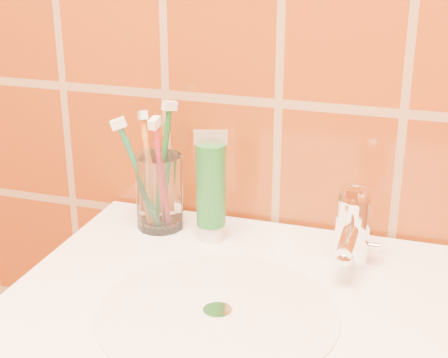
% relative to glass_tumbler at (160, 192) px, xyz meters
% --- Properties ---
extents(glass_tumbler, '(0.09, 0.09, 0.12)m').
position_rel_glass_tumbler_xyz_m(glass_tumbler, '(0.00, 0.00, 0.00)').
color(glass_tumbler, white).
rests_on(glass_tumbler, pedestal_sink).
extents(toothpaste_tube, '(0.05, 0.04, 0.17)m').
position_rel_glass_tumbler_xyz_m(toothpaste_tube, '(0.09, -0.02, 0.02)').
color(toothpaste_tube, white).
rests_on(toothpaste_tube, pedestal_sink).
extents(faucet, '(0.05, 0.11, 0.12)m').
position_rel_glass_tumbler_xyz_m(faucet, '(0.30, -0.03, 0.00)').
color(faucet, white).
rests_on(faucet, pedestal_sink).
extents(toothbrush_0, '(0.03, 0.08, 0.20)m').
position_rel_glass_tumbler_xyz_m(toothbrush_0, '(0.01, -0.01, 0.03)').
color(toothbrush_0, '#B32637').
rests_on(toothbrush_0, glass_tumbler).
extents(toothbrush_1, '(0.12, 0.13, 0.19)m').
position_rel_glass_tumbler_xyz_m(toothbrush_1, '(-0.02, 0.02, 0.03)').
color(toothbrush_1, orange).
rests_on(toothbrush_1, glass_tumbler).
extents(toothbrush_2, '(0.08, 0.09, 0.21)m').
position_rel_glass_tumbler_xyz_m(toothbrush_2, '(-0.00, 0.02, 0.04)').
color(toothbrush_2, '#1B6726').
rests_on(toothbrush_2, glass_tumbler).
extents(toothbrush_3, '(0.12, 0.11, 0.19)m').
position_rel_glass_tumbler_xyz_m(toothbrush_3, '(-0.02, -0.02, 0.03)').
color(toothbrush_3, '#1E7042').
rests_on(toothbrush_3, glass_tumbler).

